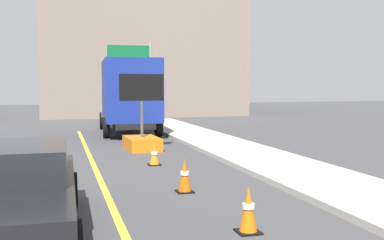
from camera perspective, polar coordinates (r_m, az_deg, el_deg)
arrow_board_trailer at (r=16.59m, az=-6.20°, el=-2.01°), size 1.60×1.85×2.70m
box_truck at (r=22.25m, az=-7.83°, el=3.11°), size 2.84×6.75×3.46m
pickup_car at (r=7.50m, az=-21.37°, el=-8.20°), size 2.03×4.83×1.38m
highway_guide_sign at (r=29.20m, az=-6.65°, el=6.44°), size 2.79×0.29×5.00m
far_building_block at (r=37.72m, az=-6.50°, el=8.34°), size 15.19×9.40×10.01m
traffic_cone_mid_lane at (r=7.31m, az=6.98°, el=-10.93°), size 0.36×0.36×0.74m
traffic_cone_far_lane at (r=9.93m, az=-0.91°, el=-6.89°), size 0.36×0.36×0.73m
traffic_cone_curbside at (r=13.33m, az=-4.67°, el=-4.31°), size 0.36×0.36×0.61m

